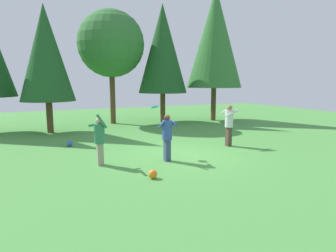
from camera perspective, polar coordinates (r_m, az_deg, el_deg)
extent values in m
plane|color=#4C9342|center=(10.81, 1.99, -5.82)|extent=(40.00, 40.00, 0.00)
cube|color=gray|center=(9.78, -13.20, -5.41)|extent=(0.19, 0.22, 0.73)
cylinder|color=#2D7551|center=(9.64, -13.34, -1.46)|extent=(0.34, 0.34, 0.64)
sphere|color=tan|center=(9.57, -13.43, 0.96)|extent=(0.21, 0.21, 0.21)
cylinder|color=#2D7551|center=(9.77, -13.88, 0.30)|extent=(0.55, 0.19, 0.12)
cylinder|color=#2D7551|center=(9.39, -12.93, 0.94)|extent=(0.38, 0.16, 0.49)
cube|color=#4C382D|center=(12.56, 11.83, -2.04)|extent=(0.19, 0.22, 0.82)
cylinder|color=silver|center=(12.44, 11.94, 1.41)|extent=(0.34, 0.34, 0.71)
sphere|color=#8C6647|center=(12.39, 12.00, 3.51)|extent=(0.23, 0.23, 0.23)
cylinder|color=silver|center=(12.25, 12.55, 2.49)|extent=(0.59, 0.09, 0.29)
cylinder|color=silver|center=(12.56, 11.42, 3.10)|extent=(0.58, 0.09, 0.33)
cube|color=#38476B|center=(10.00, -0.17, -4.78)|extent=(0.19, 0.22, 0.76)
cylinder|color=#334C9E|center=(9.86, -0.17, -0.78)|extent=(0.34, 0.34, 0.66)
sphere|color=brown|center=(9.80, -0.17, 1.67)|extent=(0.21, 0.21, 0.21)
cylinder|color=#334C9E|center=(9.73, -1.21, 0.31)|extent=(0.11, 0.52, 0.37)
cylinder|color=#334C9E|center=(9.91, 0.85, 0.70)|extent=(0.11, 0.56, 0.23)
cylinder|color=#2393D1|center=(10.62, -2.61, 3.77)|extent=(0.31, 0.30, 0.13)
sphere|color=orange|center=(8.31, -3.00, -9.45)|extent=(0.25, 0.25, 0.25)
sphere|color=blue|center=(12.96, -18.79, -3.30)|extent=(0.23, 0.23, 0.23)
cylinder|color=brown|center=(19.18, -10.85, 6.17)|extent=(0.34, 0.34, 3.81)
sphere|color=#337033|center=(19.31, -11.13, 15.59)|extent=(4.19, 4.19, 4.19)
cylinder|color=brown|center=(19.54, -1.05, 6.03)|extent=(0.34, 0.34, 3.58)
cone|color=#1E5123|center=(19.63, -1.07, 14.93)|extent=(3.22, 3.22, 5.73)
cylinder|color=brown|center=(20.64, 8.98, 6.91)|extent=(0.35, 0.35, 4.18)
cone|color=#337033|center=(20.84, 9.22, 16.72)|extent=(3.77, 3.77, 6.69)
cylinder|color=brown|center=(16.59, -22.37, 4.04)|extent=(0.33, 0.33, 3.09)
cone|color=#1E5123|center=(16.61, -22.91, 13.09)|extent=(2.78, 2.78, 4.94)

